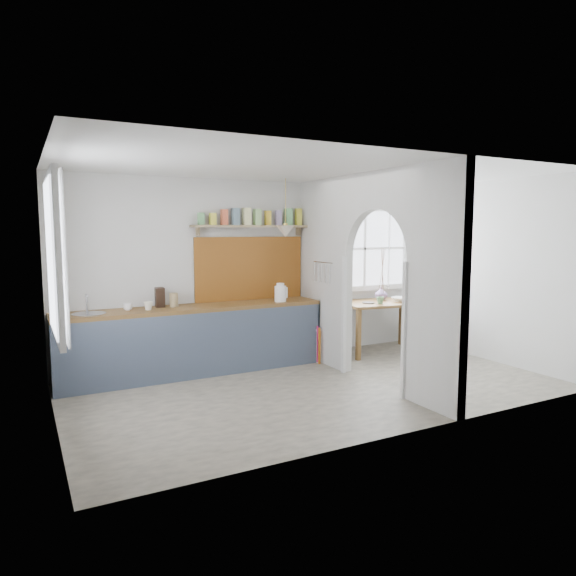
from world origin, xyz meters
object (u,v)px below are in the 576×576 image
vase (381,293)px  dining_table (381,327)px  kettle (280,292)px  chair_right (428,321)px  chair_left (327,325)px

vase → dining_table: bearing=-124.9°
dining_table → kettle: (-1.73, 0.06, 0.63)m
dining_table → chair_right: (0.95, -0.01, 0.01)m
chair_left → vase: (1.09, 0.13, 0.40)m
dining_table → vase: bearing=64.3°
kettle → vase: bearing=-14.9°
dining_table → chair_right: 0.95m
chair_left → kettle: 0.93m
dining_table → chair_left: 0.98m
kettle → vase: 1.86m
vase → chair_right: bearing=-12.0°
chair_right → kettle: bearing=69.7°
chair_left → vase: size_ratio=4.76×
chair_left → vase: 1.17m
dining_table → chair_right: size_ratio=1.54×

